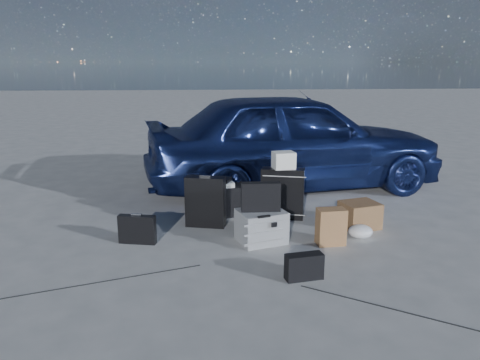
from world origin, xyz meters
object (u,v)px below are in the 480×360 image
Objects in this scene: suitcase_right at (282,193)px; cardboard_box at (360,215)px; duffel_bag at (220,201)px; pelican_case at (261,226)px; briefcase at (137,229)px; suitcase_left at (206,202)px; car at (293,140)px.

suitcase_right is 0.99m from cardboard_box.
duffel_bag reaches higher than cardboard_box.
cardboard_box is at bearing -0.99° from pelican_case.
pelican_case reaches higher than cardboard_box.
suitcase_left is (0.76, 0.50, 0.15)m from briefcase.
duffel_bag is (-0.80, 0.16, -0.13)m from suitcase_right.
briefcase is 2.63m from cardboard_box.
pelican_case is 0.63× the size of duffel_bag.
car reaches higher than pelican_case.
briefcase is at bearing -173.18° from cardboard_box.
suitcase_right is 0.82m from duffel_bag.
suitcase_right is at bearing 27.55° from suitcase_left.
suitcase_left reaches higher than briefcase.
briefcase is at bearing -142.42° from suitcase_right.
car is 2.41m from pelican_case.
briefcase is 0.99× the size of cardboard_box.
cardboard_box is at bearing 7.90° from suitcase_left.
suitcase_right is at bearing 47.71° from pelican_case.
car is 9.21× the size of pelican_case.
briefcase is at bearing 160.18° from pelican_case.
pelican_case is 0.89m from suitcase_right.
suitcase_right is at bearing -29.69° from duffel_bag.
car is at bearing 28.03° from duffel_bag.
pelican_case is at bearing -84.24° from duffel_bag.
suitcase_right reaches higher than suitcase_left.
suitcase_left is at bearing 174.09° from cardboard_box.
duffel_bag is (0.18, 0.40, -0.12)m from suitcase_left.
suitcase_right is at bearing 35.60° from briefcase.
car reaches higher than suitcase_left.
pelican_case reaches higher than briefcase.
suitcase_right is (0.98, 0.24, 0.01)m from suitcase_left.
pelican_case is at bearing -100.40° from suitcase_right.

